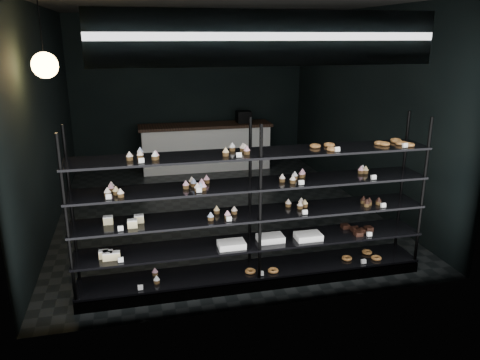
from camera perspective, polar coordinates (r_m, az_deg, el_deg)
The scene contains 5 objects.
room at distance 7.41m, azimuth -3.07°, elevation 8.07°, with size 5.01×6.01×3.20m.
display_shelf at distance 5.36m, azimuth 1.54°, elevation -6.35°, with size 4.00×0.50×1.91m.
signage at distance 4.47m, azimuth 3.80°, elevation 16.90°, with size 3.30×0.05×0.50m.
pendant_lamp at distance 5.88m, azimuth -22.69°, elevation 12.79°, with size 0.29×0.29×0.88m.
service_counter at distance 10.08m, azimuth -4.12°, elevation 4.13°, with size 2.80×0.65×1.23m.
Camera 1 is at (-1.30, -7.20, 2.77)m, focal length 35.00 mm.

